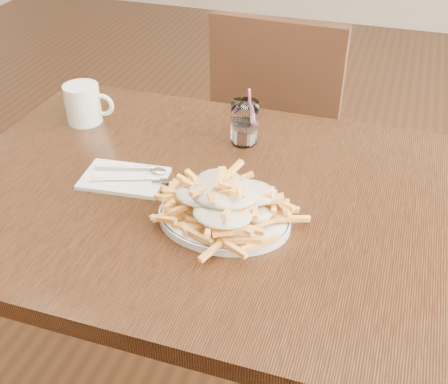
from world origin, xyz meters
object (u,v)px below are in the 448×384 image
(loaded_fries, at_px, (224,197))
(water_glass, at_px, (244,125))
(fries_plate, at_px, (224,218))
(chair_far, at_px, (280,124))
(table, at_px, (229,225))
(coffee_mug, at_px, (84,104))

(loaded_fries, distance_m, water_glass, 0.31)
(fries_plate, xyz_separation_m, loaded_fries, (0.00, -0.00, 0.05))
(water_glass, bearing_deg, fries_plate, -80.55)
(fries_plate, relative_size, loaded_fries, 0.98)
(chair_far, relative_size, water_glass, 6.43)
(table, bearing_deg, coffee_mug, 156.28)
(table, relative_size, water_glass, 8.59)
(chair_far, distance_m, coffee_mug, 0.75)
(table, distance_m, chair_far, 0.80)
(fries_plate, distance_m, loaded_fries, 0.05)
(chair_far, height_order, water_glass, chair_far)
(chair_far, bearing_deg, fries_plate, -84.50)
(fries_plate, bearing_deg, coffee_mug, 148.24)
(fries_plate, height_order, water_glass, water_glass)
(chair_far, bearing_deg, coffee_mug, -122.66)
(fries_plate, distance_m, coffee_mug, 0.54)
(table, bearing_deg, loaded_fries, -78.46)
(water_glass, xyz_separation_m, coffee_mug, (-0.41, -0.02, 0.00))
(table, bearing_deg, chair_far, 94.78)
(chair_far, height_order, loaded_fries, chair_far)
(chair_far, height_order, coffee_mug, chair_far)
(table, xyz_separation_m, fries_plate, (0.02, -0.09, 0.09))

